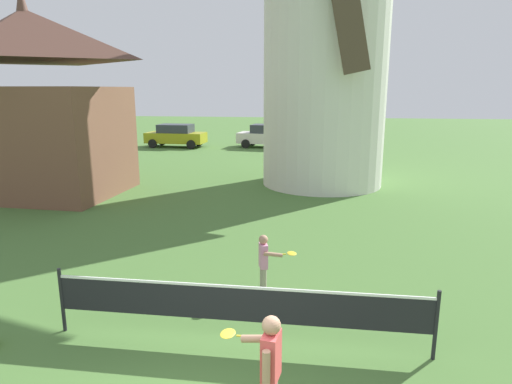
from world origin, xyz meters
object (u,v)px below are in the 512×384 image
at_px(player_near, 269,366).
at_px(parked_car_cream, 270,136).
at_px(parked_car_mustard, 176,135).
at_px(player_far, 265,261).
at_px(tennis_net, 238,304).
at_px(windmill, 327,17).
at_px(chapel, 33,107).

height_order(player_near, parked_car_cream, parked_car_cream).
bearing_deg(parked_car_cream, parked_car_mustard, -174.59).
height_order(player_far, parked_car_mustard, parked_car_mustard).
relative_size(tennis_net, parked_car_cream, 1.29).
height_order(windmill, player_far, windmill).
bearing_deg(tennis_net, player_near, -68.62).
relative_size(player_near, chapel, 0.19).
distance_m(parked_car_cream, chapel, 16.74).
bearing_deg(chapel, player_far, -37.83).
relative_size(windmill, parked_car_cream, 3.16).
distance_m(windmill, player_near, 15.29).
xyz_separation_m(tennis_net, parked_car_cream, (-2.07, 24.11, 0.12)).
bearing_deg(chapel, parked_car_cream, 64.00).
bearing_deg(parked_car_cream, tennis_net, -85.10).
bearing_deg(chapel, parked_car_mustard, 86.89).
bearing_deg(tennis_net, windmill, 83.76).
bearing_deg(parked_car_mustard, player_near, -69.91).
bearing_deg(windmill, chapel, -163.31).
xyz_separation_m(player_near, parked_car_mustard, (-9.21, 25.18, -0.01)).
relative_size(parked_car_mustard, parked_car_cream, 0.90).
height_order(windmill, player_near, windmill).
bearing_deg(player_far, tennis_net, -95.92).
distance_m(windmill, parked_car_mustard, 15.96).
height_order(parked_car_mustard, parked_car_cream, same).
distance_m(windmill, parked_car_cream, 13.50).
bearing_deg(parked_car_cream, player_near, -83.97).
distance_m(player_far, parked_car_mustard, 23.35).
xyz_separation_m(parked_car_mustard, chapel, (-0.77, -14.27, 2.47)).
bearing_deg(player_far, windmill, 83.71).
height_order(parked_car_cream, chapel, chapel).
bearing_deg(player_far, parked_car_mustard, 111.98).
height_order(player_near, chapel, chapel).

